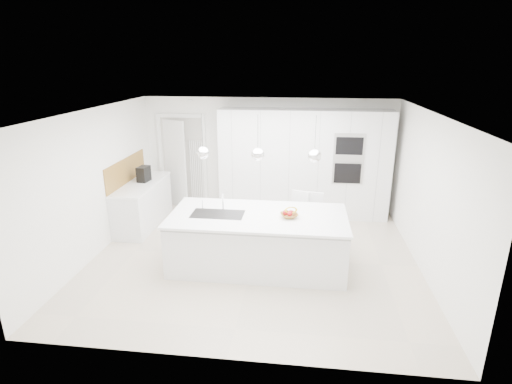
# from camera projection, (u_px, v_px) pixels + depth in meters

# --- Properties ---
(floor) EXTENTS (5.50, 5.50, 0.00)m
(floor) POSITION_uv_depth(u_px,v_px,m) (254.00, 257.00, 6.92)
(floor) COLOR beige
(floor) RESTS_ON ground
(wall_back) EXTENTS (5.50, 0.00, 5.50)m
(wall_back) POSITION_uv_depth(u_px,v_px,m) (268.00, 155.00, 8.89)
(wall_back) COLOR white
(wall_back) RESTS_ON ground
(wall_left) EXTENTS (0.00, 5.00, 5.00)m
(wall_left) POSITION_uv_depth(u_px,v_px,m) (95.00, 183.00, 6.84)
(wall_left) COLOR white
(wall_left) RESTS_ON ground
(ceiling) EXTENTS (5.50, 5.50, 0.00)m
(ceiling) POSITION_uv_depth(u_px,v_px,m) (254.00, 112.00, 6.14)
(ceiling) COLOR white
(ceiling) RESTS_ON wall_back
(tall_cabinets) EXTENTS (3.60, 0.60, 2.30)m
(tall_cabinets) POSITION_uv_depth(u_px,v_px,m) (304.00, 164.00, 8.54)
(tall_cabinets) COLOR white
(tall_cabinets) RESTS_ON floor
(oven_stack) EXTENTS (0.62, 0.04, 1.05)m
(oven_stack) POSITION_uv_depth(u_px,v_px,m) (348.00, 159.00, 8.09)
(oven_stack) COLOR #A5A5A8
(oven_stack) RESTS_ON tall_cabinets
(doorway_frame) EXTENTS (1.11, 0.08, 2.13)m
(doorway_frame) POSITION_uv_depth(u_px,v_px,m) (183.00, 162.00, 9.15)
(doorway_frame) COLOR white
(doorway_frame) RESTS_ON floor
(hallway_door) EXTENTS (0.76, 0.38, 2.00)m
(hallway_door) POSITION_uv_depth(u_px,v_px,m) (172.00, 164.00, 9.14)
(hallway_door) COLOR white
(hallway_door) RESTS_ON floor
(radiator) EXTENTS (0.32, 0.04, 1.40)m
(radiator) POSITION_uv_depth(u_px,v_px,m) (197.00, 170.00, 9.16)
(radiator) COLOR white
(radiator) RESTS_ON floor
(left_base_cabinets) EXTENTS (0.60, 1.80, 0.86)m
(left_base_cabinets) POSITION_uv_depth(u_px,v_px,m) (143.00, 205.00, 8.20)
(left_base_cabinets) COLOR white
(left_base_cabinets) RESTS_ON floor
(left_worktop) EXTENTS (0.62, 1.82, 0.04)m
(left_worktop) POSITION_uv_depth(u_px,v_px,m) (141.00, 184.00, 8.06)
(left_worktop) COLOR white
(left_worktop) RESTS_ON left_base_cabinets
(oak_backsplash) EXTENTS (0.02, 1.80, 0.50)m
(oak_backsplash) POSITION_uv_depth(u_px,v_px,m) (126.00, 171.00, 8.00)
(oak_backsplash) COLOR olive
(oak_backsplash) RESTS_ON wall_left
(island_base) EXTENTS (2.80, 1.20, 0.86)m
(island_base) POSITION_uv_depth(u_px,v_px,m) (258.00, 243.00, 6.49)
(island_base) COLOR white
(island_base) RESTS_ON floor
(island_worktop) EXTENTS (2.84, 1.40, 0.04)m
(island_worktop) POSITION_uv_depth(u_px,v_px,m) (258.00, 216.00, 6.40)
(island_worktop) COLOR white
(island_worktop) RESTS_ON island_base
(island_sink) EXTENTS (0.84, 0.44, 0.18)m
(island_sink) POSITION_uv_depth(u_px,v_px,m) (218.00, 219.00, 6.45)
(island_sink) COLOR #3F3F42
(island_sink) RESTS_ON island_worktop
(island_tap) EXTENTS (0.02, 0.02, 0.30)m
(island_tap) POSITION_uv_depth(u_px,v_px,m) (223.00, 201.00, 6.56)
(island_tap) COLOR white
(island_tap) RESTS_ON island_worktop
(pendant_left) EXTENTS (0.20, 0.20, 0.20)m
(pendant_left) POSITION_uv_depth(u_px,v_px,m) (203.00, 153.00, 6.13)
(pendant_left) COLOR white
(pendant_left) RESTS_ON ceiling
(pendant_mid) EXTENTS (0.20, 0.20, 0.20)m
(pendant_mid) POSITION_uv_depth(u_px,v_px,m) (258.00, 154.00, 6.03)
(pendant_mid) COLOR white
(pendant_mid) RESTS_ON ceiling
(pendant_right) EXTENTS (0.20, 0.20, 0.20)m
(pendant_right) POSITION_uv_depth(u_px,v_px,m) (314.00, 156.00, 5.94)
(pendant_right) COLOR white
(pendant_right) RESTS_ON ceiling
(fruit_bowl) EXTENTS (0.34, 0.34, 0.07)m
(fruit_bowl) POSITION_uv_depth(u_px,v_px,m) (289.00, 215.00, 6.27)
(fruit_bowl) COLOR olive
(fruit_bowl) RESTS_ON island_worktop
(espresso_machine) EXTENTS (0.22, 0.31, 0.31)m
(espresso_machine) POSITION_uv_depth(u_px,v_px,m) (144.00, 174.00, 8.12)
(espresso_machine) COLOR black
(espresso_machine) RESTS_ON left_worktop
(bar_stool_left) EXTENTS (0.47, 0.55, 1.01)m
(bar_stool_left) POSITION_uv_depth(u_px,v_px,m) (300.00, 220.00, 7.21)
(bar_stool_left) COLOR white
(bar_stool_left) RESTS_ON floor
(bar_stool_right) EXTENTS (0.39, 0.50, 0.99)m
(bar_stool_right) POSITION_uv_depth(u_px,v_px,m) (314.00, 221.00, 7.22)
(bar_stool_right) COLOR white
(bar_stool_right) RESTS_ON floor
(apple_a) EXTENTS (0.08, 0.08, 0.08)m
(apple_a) POSITION_uv_depth(u_px,v_px,m) (290.00, 214.00, 6.23)
(apple_a) COLOR red
(apple_a) RESTS_ON fruit_bowl
(apple_b) EXTENTS (0.09, 0.09, 0.09)m
(apple_b) POSITION_uv_depth(u_px,v_px,m) (285.00, 213.00, 6.28)
(apple_b) COLOR red
(apple_b) RESTS_ON fruit_bowl
(apple_c) EXTENTS (0.07, 0.07, 0.07)m
(apple_c) POSITION_uv_depth(u_px,v_px,m) (291.00, 212.00, 6.31)
(apple_c) COLOR red
(apple_c) RESTS_ON fruit_bowl
(banana_bunch) EXTENTS (0.24, 0.17, 0.21)m
(banana_bunch) POSITION_uv_depth(u_px,v_px,m) (291.00, 210.00, 6.26)
(banana_bunch) COLOR gold
(banana_bunch) RESTS_ON fruit_bowl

